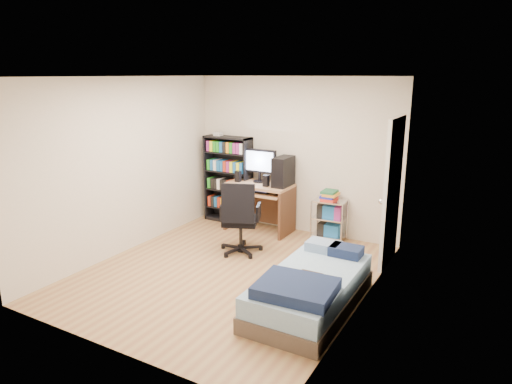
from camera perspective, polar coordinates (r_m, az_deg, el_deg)
The scene contains 7 objects.
room at distance 5.69m, azimuth -3.55°, elevation 1.51°, with size 3.58×4.08×2.58m.
media_shelf at distance 7.93m, azimuth -3.52°, elevation 1.71°, with size 0.84×0.28×1.56m.
computer_desk at distance 7.43m, azimuth 1.33°, elevation 0.48°, with size 1.06×0.62×1.34m.
office_chair at distance 6.60m, azimuth -1.99°, elevation -4.84°, with size 0.83×0.83×1.07m.
wire_cart at distance 7.11m, azimuth 9.19°, elevation -2.02°, with size 0.52×0.39×0.81m.
bed at distance 5.19m, azimuth 6.80°, elevation -11.95°, with size 0.90×1.80×0.51m.
door at distance 6.32m, azimuth 16.65°, elevation -0.08°, with size 0.12×0.80×2.00m.
Camera 1 is at (3.01, -4.65, 2.53)m, focal length 32.00 mm.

